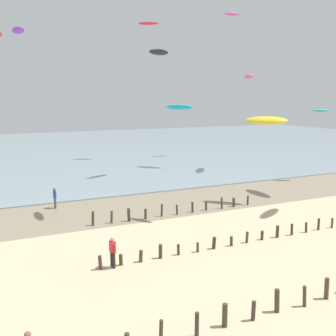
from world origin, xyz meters
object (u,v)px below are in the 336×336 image
object	(u,v)px
kite_aloft_11	(249,76)
person_left_flank	(113,251)
kite_aloft_13	(232,14)
kite_aloft_6	(179,107)
person_nearest_camera	(55,197)
kite_aloft_10	(149,23)
kite_aloft_9	(159,52)
kite_aloft_3	(321,111)
kite_aloft_4	(18,30)
kite_aloft_0	(267,120)

from	to	relation	value
kite_aloft_11	person_left_flank	bearing A→B (deg)	-13.25
kite_aloft_13	kite_aloft_6	bearing A→B (deg)	-145.50
kite_aloft_11	person_nearest_camera	bearing A→B (deg)	-37.18
person_left_flank	kite_aloft_10	bearing A→B (deg)	65.37
person_left_flank	kite_aloft_9	distance (m)	28.09
kite_aloft_3	kite_aloft_9	xyz separation A→B (m)	(-14.97, 9.14, 6.30)
person_nearest_camera	person_left_flank	distance (m)	12.97
kite_aloft_6	kite_aloft_13	bearing A→B (deg)	72.68
person_left_flank	kite_aloft_6	size ratio (longest dim) A/B	0.50
kite_aloft_4	kite_aloft_10	size ratio (longest dim) A/B	1.22
person_nearest_camera	kite_aloft_10	bearing A→B (deg)	51.87
kite_aloft_0	kite_aloft_9	xyz separation A→B (m)	(-3.83, 14.18, 6.81)
kite_aloft_3	person_left_flank	bearing A→B (deg)	50.69
kite_aloft_3	kite_aloft_13	size ratio (longest dim) A/B	0.74
person_left_flank	kite_aloft_9	xyz separation A→B (m)	(11.99, 21.86, 12.94)
kite_aloft_9	kite_aloft_10	xyz separation A→B (m)	(3.79, 12.56, 5.34)
kite_aloft_3	kite_aloft_10	size ratio (longest dim) A/B	0.62
kite_aloft_0	kite_aloft_4	size ratio (longest dim) A/B	0.98
kite_aloft_6	kite_aloft_13	distance (m)	18.90
person_left_flank	kite_aloft_0	size ratio (longest dim) A/B	0.49
kite_aloft_6	kite_aloft_10	xyz separation A→B (m)	(-0.68, 8.61, 11.45)
kite_aloft_4	kite_aloft_11	size ratio (longest dim) A/B	1.01
kite_aloft_3	kite_aloft_10	distance (m)	27.04
person_nearest_camera	kite_aloft_4	distance (m)	23.80
kite_aloft_4	person_left_flank	bearing A→B (deg)	-5.09
kite_aloft_4	kite_aloft_9	distance (m)	16.67
kite_aloft_3	kite_aloft_13	xyz separation A→B (m)	(1.23, 19.60, 13.50)
kite_aloft_3	kite_aloft_4	xyz separation A→B (m)	(-28.75, 18.13, 9.00)
kite_aloft_11	kite_aloft_13	world-z (taller)	kite_aloft_13
kite_aloft_10	kite_aloft_4	bearing A→B (deg)	40.55
kite_aloft_10	kite_aloft_13	size ratio (longest dim) A/B	1.18
kite_aloft_9	kite_aloft_11	xyz separation A→B (m)	(11.30, -1.16, -2.42)
kite_aloft_9	kite_aloft_13	world-z (taller)	kite_aloft_13
person_left_flank	kite_aloft_3	world-z (taller)	kite_aloft_3
kite_aloft_9	kite_aloft_13	bearing A→B (deg)	4.69
kite_aloft_3	kite_aloft_13	distance (m)	23.84
kite_aloft_4	kite_aloft_13	xyz separation A→B (m)	(29.98, 1.48, 4.51)
person_nearest_camera	kite_aloft_4	bearing A→B (deg)	92.23
person_nearest_camera	kite_aloft_3	xyz separation A→B (m)	(28.05, -0.20, 6.63)
person_nearest_camera	kite_aloft_0	size ratio (longest dim) A/B	0.49
person_left_flank	kite_aloft_6	world-z (taller)	kite_aloft_6
kite_aloft_3	kite_aloft_4	distance (m)	35.16
person_left_flank	kite_aloft_3	distance (m)	30.54
person_left_flank	kite_aloft_4	bearing A→B (deg)	93.32
person_nearest_camera	kite_aloft_0	distance (m)	18.73
kite_aloft_0	kite_aloft_4	world-z (taller)	kite_aloft_4
kite_aloft_10	kite_aloft_6	bearing A→B (deg)	123.57
kite_aloft_13	kite_aloft_0	bearing A→B (deg)	-111.20
person_left_flank	kite_aloft_9	size ratio (longest dim) A/B	0.55
kite_aloft_0	kite_aloft_9	world-z (taller)	kite_aloft_9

